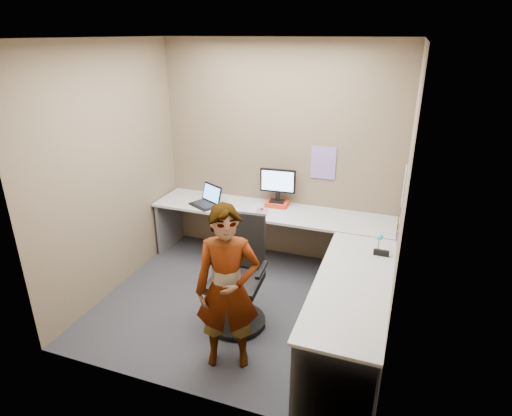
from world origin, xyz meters
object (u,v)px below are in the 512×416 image
at_px(desk, 292,247).
at_px(monitor, 278,183).
at_px(office_chair, 238,282).
at_px(person, 228,289).

bearing_deg(desk, monitor, 117.99).
xyz_separation_m(desk, office_chair, (-0.38, -0.65, -0.13)).
distance_m(desk, office_chair, 0.76).
bearing_deg(monitor, person, -89.42).
relative_size(monitor, office_chair, 0.40).
bearing_deg(desk, person, -100.99).
bearing_deg(person, office_chair, 84.22).
distance_m(monitor, office_chair, 1.53).
bearing_deg(person, desk, 59.12).
xyz_separation_m(monitor, person, (0.17, -1.98, -0.28)).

